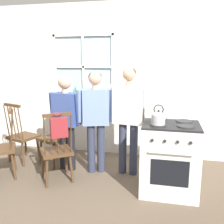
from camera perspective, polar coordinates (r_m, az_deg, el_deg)
ground_plane at (r=3.63m, az=-7.81°, el=-16.53°), size 16.00×16.00×0.00m
wall_back at (r=4.55m, az=-1.94°, el=6.95°), size 6.40×0.16×2.70m
chair_by_window at (r=3.67m, az=-12.55°, el=-8.75°), size 0.58×0.57×1.03m
chair_near_wall at (r=4.30m, az=-12.82°, el=-5.69°), size 0.55×0.54×1.03m
chair_center_cluster at (r=4.52m, az=-19.84°, el=-5.27°), size 0.53×0.52×1.03m
chair_near_stove at (r=4.04m, az=-23.74°, el=-7.54°), size 0.56×0.57×1.03m
person_elderly_left at (r=3.90m, az=-10.49°, el=-0.43°), size 0.55×0.27×1.49m
person_teen_center at (r=3.75m, az=-3.78°, el=-0.28°), size 0.55×0.32×1.55m
person_adult_right at (r=3.67m, az=3.82°, el=0.28°), size 0.61×0.27×1.62m
stove at (r=3.39m, az=13.05°, el=-9.97°), size 0.72×0.68×1.08m
kettle at (r=3.11m, az=10.55°, el=-1.23°), size 0.21×0.17×0.25m
potted_plant at (r=4.64m, az=-8.50°, el=4.02°), size 0.12×0.12×0.27m
handbag at (r=3.33m, az=-12.05°, el=-3.42°), size 0.25×0.25×0.31m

